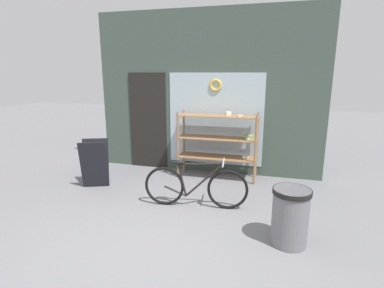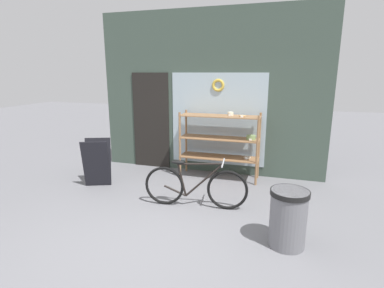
# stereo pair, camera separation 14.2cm
# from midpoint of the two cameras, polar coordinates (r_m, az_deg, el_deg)

# --- Properties ---
(ground_plane) EXTENTS (30.00, 30.00, 0.00)m
(ground_plane) POSITION_cam_midpoint_polar(r_m,az_deg,el_deg) (4.07, -6.31, -17.68)
(ground_plane) COLOR slate
(storefront_facade) EXTENTS (4.76, 0.13, 3.35)m
(storefront_facade) POSITION_cam_midpoint_polar(r_m,az_deg,el_deg) (6.30, 3.57, 9.14)
(storefront_facade) COLOR #3D4C42
(storefront_facade) RESTS_ON ground_plane
(display_case) EXTENTS (1.57, 0.46, 1.35)m
(display_case) POSITION_cam_midpoint_polar(r_m,az_deg,el_deg) (5.99, 6.33, 1.03)
(display_case) COLOR #8E6642
(display_case) RESTS_ON ground_plane
(bicycle) EXTENTS (1.65, 0.46, 0.77)m
(bicycle) POSITION_cam_midpoint_polar(r_m,az_deg,el_deg) (4.78, 1.40, -8.05)
(bicycle) COLOR black
(bicycle) RESTS_ON ground_plane
(sandwich_board) EXTENTS (0.58, 0.53, 0.89)m
(sandwich_board) POSITION_cam_midpoint_polar(r_m,az_deg,el_deg) (5.88, -16.98, -3.44)
(sandwich_board) COLOR black
(sandwich_board) RESTS_ON ground_plane
(trash_bin) EXTENTS (0.47, 0.47, 0.73)m
(trash_bin) POSITION_cam_midpoint_polar(r_m,az_deg,el_deg) (3.95, 18.85, -12.90)
(trash_bin) COLOR slate
(trash_bin) RESTS_ON ground_plane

